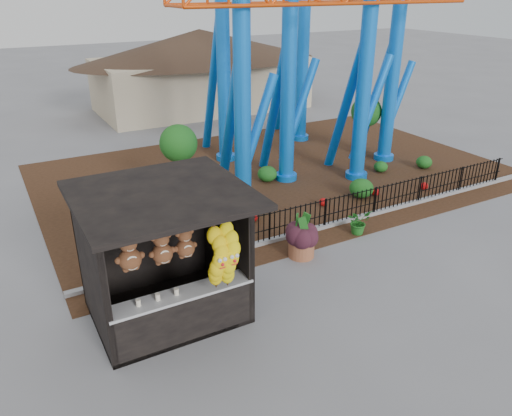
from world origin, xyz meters
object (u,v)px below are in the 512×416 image
roller_coaster (301,0)px  terracotta_planter (301,247)px  prize_booth (168,261)px  potted_plant (358,222)px

roller_coaster → terracotta_planter: bearing=-121.9°
prize_booth → potted_plant: prize_booth is taller
roller_coaster → terracotta_planter: 9.67m
prize_booth → roller_coaster: roller_coaster is taller
roller_coaster → terracotta_planter: (-3.94, -6.33, -6.16)m
prize_booth → terracotta_planter: size_ratio=4.82×
terracotta_planter → potted_plant: size_ratio=0.93×
prize_booth → terracotta_planter: 4.45m
terracotta_planter → roller_coaster: bearing=58.1°
terracotta_planter → potted_plant: 2.32m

